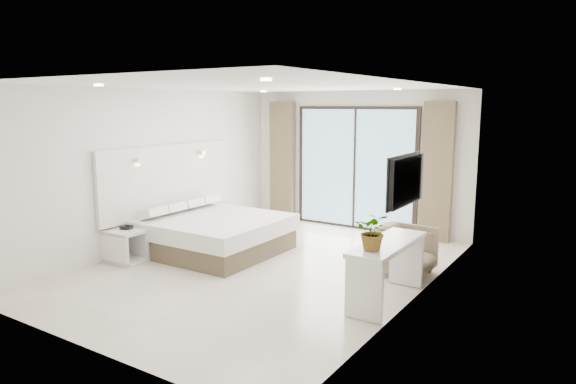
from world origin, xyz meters
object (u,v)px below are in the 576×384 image
(armchair, at_px, (405,248))
(nightstand, at_px, (125,246))
(console_desk, at_px, (387,258))
(bed, at_px, (214,233))

(armchair, bearing_deg, nightstand, 119.72)
(nightstand, xyz_separation_m, console_desk, (4.06, 0.67, 0.30))
(bed, xyz_separation_m, armchair, (3.10, 0.63, 0.07))
(bed, height_order, nightstand, bed)
(bed, distance_m, armchair, 3.16)
(bed, bearing_deg, armchair, 11.41)
(nightstand, relative_size, console_desk, 0.38)
(bed, xyz_separation_m, nightstand, (-0.77, -1.20, -0.05))
(nightstand, distance_m, armchair, 4.28)
(bed, distance_m, console_desk, 3.34)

